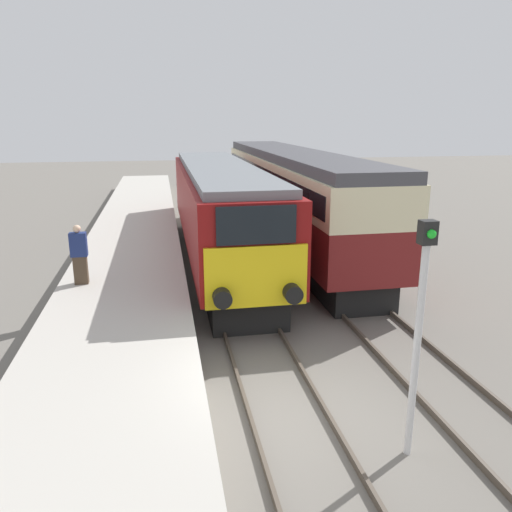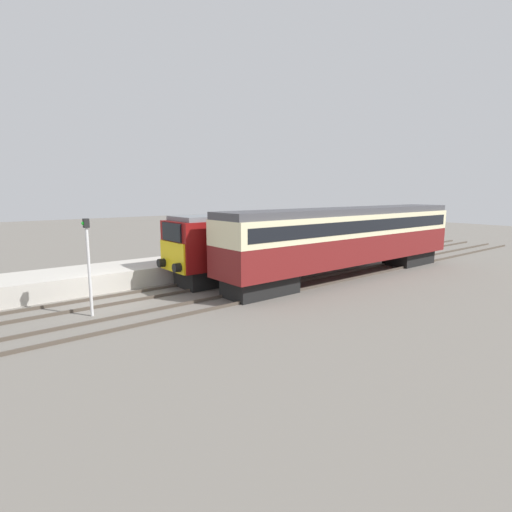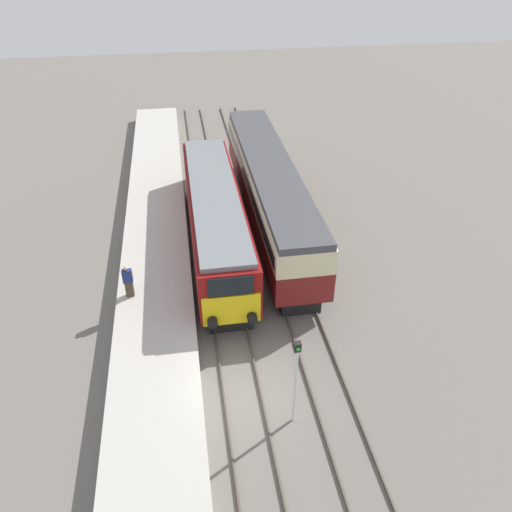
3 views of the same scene
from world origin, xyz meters
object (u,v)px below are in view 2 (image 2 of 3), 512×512
object	(u,v)px
signal_post	(88,259)
locomotive	(280,239)
passenger_carriage	(349,235)
person_on_platform	(178,243)

from	to	relation	value
signal_post	locomotive	bearing A→B (deg)	98.17
locomotive	passenger_carriage	size ratio (longest dim) A/B	0.84
passenger_carriage	locomotive	bearing A→B (deg)	-144.74
locomotive	passenger_carriage	world-z (taller)	passenger_carriage
passenger_carriage	signal_post	distance (m)	14.34
locomotive	person_on_platform	bearing A→B (deg)	-133.80
person_on_platform	signal_post	distance (m)	9.49
person_on_platform	signal_post	size ratio (longest dim) A/B	0.42
person_on_platform	signal_post	xyz separation A→B (m)	(6.11, -7.24, 0.55)
passenger_carriage	person_on_platform	bearing A→B (deg)	-138.12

